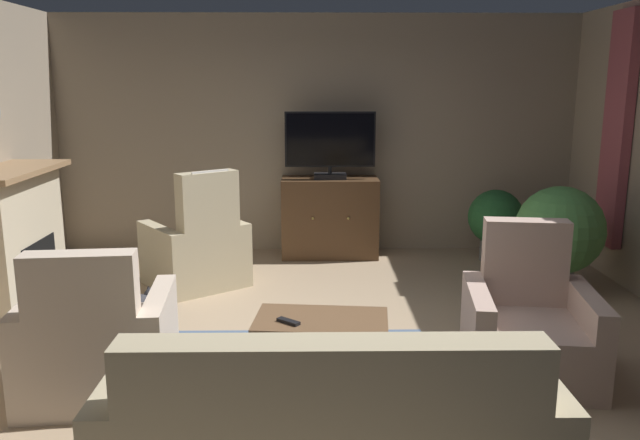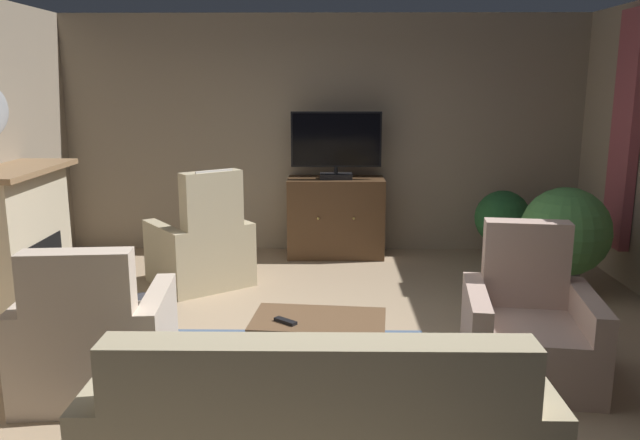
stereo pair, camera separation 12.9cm
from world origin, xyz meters
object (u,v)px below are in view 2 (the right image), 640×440
Objects in this scene: fireplace at (22,238)px; tv_cabinet at (336,219)px; tv_remote at (285,321)px; armchair_angled_to_table at (528,331)px; potted_plant_on_hearth_side at (502,221)px; potted_plant_small_fern_corner at (565,234)px; armchair_by_fireplace at (202,250)px; television at (336,143)px; cat at (142,303)px; armchair_facing_sofa at (96,344)px; coffee_table at (319,326)px.

fireplace reaches higher than tv_cabinet.
armchair_angled_to_table is (1.66, 0.15, -0.12)m from tv_remote.
potted_plant_on_hearth_side is at bearing 78.70° from armchair_angled_to_table.
potted_plant_small_fern_corner is (0.83, 1.67, 0.29)m from armchair_angled_to_table.
armchair_by_fireplace is at bearing -25.85° from tv_remote.
armchair_by_fireplace is at bearing -141.41° from television.
armchair_by_fireplace is 3.32m from potted_plant_on_hearth_side.
cat is at bearing -4.31° from tv_remote.
potted_plant_small_fern_corner is at bearing -77.64° from potted_plant_on_hearth_side.
armchair_facing_sofa is at bearing -53.89° from fireplace.
coffee_table is 0.79× the size of armchair_by_fireplace.
potted_plant_on_hearth_side is at bearing 25.66° from cat.
armchair_facing_sofa is 4.20m from potted_plant_small_fern_corner.
armchair_angled_to_table is 3.22m from cat.
tv_remote is at bearing -158.28° from coffee_table.
armchair_angled_to_table is at bearing -36.94° from armchair_by_fireplace.
armchair_facing_sofa is at bearing -96.23° from armchair_by_fireplace.
potted_plant_small_fern_corner is 1.22m from potted_plant_on_hearth_side.
television is 1.08× the size of coffee_table.
fireplace is at bearing 150.16° from coffee_table.
tv_remote is at bearing -126.54° from potted_plant_on_hearth_side.
fireplace is at bearing 162.48° from cat.
coffee_table is (2.76, -1.58, -0.22)m from fireplace.
cat is (-3.00, 1.14, -0.22)m from armchair_angled_to_table.
television is 0.85× the size of armchair_by_fireplace.
coffee_table is at bearing -142.60° from potted_plant_small_fern_corner.
armchair_by_fireplace is 3.49m from potted_plant_small_fern_corner.
fireplace is 4.95m from potted_plant_on_hearth_side.
tv_remote reaches higher than cat.
armchair_by_fireplace is at bearing 143.06° from armchair_angled_to_table.
cat is at bearing -131.87° from television.
television is 2.63m from potted_plant_small_fern_corner.
armchair_angled_to_table is at bearing 2.51° from coffee_table.
tv_cabinet is 3.36m from armchair_angled_to_table.
television is at bearing 174.08° from potted_plant_on_hearth_side.
potted_plant_on_hearth_side is at bearing 55.47° from coffee_table.
armchair_angled_to_table is at bearing -67.42° from tv_cabinet.
armchair_facing_sofa is 0.86× the size of armchair_by_fireplace.
tv_cabinet is 0.92× the size of armchair_by_fireplace.
cat is (1.19, -0.38, -0.49)m from fireplace.
armchair_by_fireplace reaches higher than potted_plant_small_fern_corner.
tv_remote is at bearing 6.25° from armchair_facing_sofa.
fireplace is 4.47m from armchair_angled_to_table.
armchair_angled_to_table is at bearing -101.30° from potted_plant_on_hearth_side.
television is 0.99× the size of armchair_facing_sofa.
fireplace is 1.52× the size of coffee_table.
tv_remote is (-0.22, -0.09, 0.07)m from coffee_table.
fireplace reaches higher than potted_plant_on_hearth_side.
armchair_by_fireplace is (1.56, 0.46, -0.23)m from fireplace.
armchair_facing_sofa is 1.27× the size of potted_plant_on_hearth_side.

